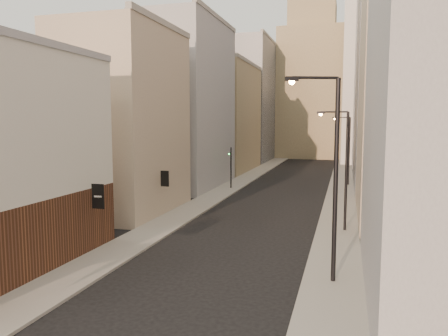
% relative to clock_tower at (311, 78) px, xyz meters
% --- Properties ---
extents(sidewalk_left, '(3.00, 140.00, 0.15)m').
position_rel_clock_tower_xyz_m(sidewalk_left, '(-5.50, -37.00, -17.56)').
color(sidewalk_left, gray).
rests_on(sidewalk_left, ground).
extents(sidewalk_right, '(3.00, 140.00, 0.15)m').
position_rel_clock_tower_xyz_m(sidewalk_right, '(7.50, -37.00, -17.56)').
color(sidewalk_right, gray).
rests_on(sidewalk_right, ground).
extents(left_bldg_beige, '(8.00, 12.00, 16.00)m').
position_rel_clock_tower_xyz_m(left_bldg_beige, '(-11.00, -66.00, -9.63)').
color(left_bldg_beige, '#BCA890').
rests_on(left_bldg_beige, ground).
extents(left_bldg_grey, '(8.00, 16.00, 20.00)m').
position_rel_clock_tower_xyz_m(left_bldg_grey, '(-11.00, -50.00, -7.63)').
color(left_bldg_grey, gray).
rests_on(left_bldg_grey, ground).
extents(left_bldg_tan, '(8.00, 18.00, 17.00)m').
position_rel_clock_tower_xyz_m(left_bldg_tan, '(-11.00, -32.00, -9.13)').
color(left_bldg_tan, '#8C7B59').
rests_on(left_bldg_tan, ground).
extents(left_bldg_wingrid, '(8.00, 20.00, 24.00)m').
position_rel_clock_tower_xyz_m(left_bldg_wingrid, '(-11.00, -12.00, -5.63)').
color(left_bldg_wingrid, gray).
rests_on(left_bldg_wingrid, ground).
extents(right_bldg_beige, '(8.00, 16.00, 20.00)m').
position_rel_clock_tower_xyz_m(right_bldg_beige, '(13.00, -62.00, -7.63)').
color(right_bldg_beige, '#BCA890').
rests_on(right_bldg_beige, ground).
extents(right_bldg_wingrid, '(8.00, 20.00, 26.00)m').
position_rel_clock_tower_xyz_m(right_bldg_wingrid, '(13.00, -42.00, -4.63)').
color(right_bldg_wingrid, gray).
rests_on(right_bldg_wingrid, ground).
extents(highrise, '(21.00, 23.00, 51.20)m').
position_rel_clock_tower_xyz_m(highrise, '(19.00, -14.00, 8.02)').
color(highrise, gray).
rests_on(highrise, ground).
extents(clock_tower, '(14.00, 14.00, 44.90)m').
position_rel_clock_tower_xyz_m(clock_tower, '(0.00, 0.00, 0.00)').
color(clock_tower, '#8C7B59').
rests_on(clock_tower, ground).
extents(white_tower, '(8.00, 8.00, 41.50)m').
position_rel_clock_tower_xyz_m(white_tower, '(11.00, -14.00, 0.97)').
color(white_tower, silver).
rests_on(white_tower, ground).
extents(streetlamp_near, '(2.56, 1.10, 10.20)m').
position_rel_clock_tower_xyz_m(streetlamp_near, '(7.25, -79.12, -11.81)').
color(streetlamp_near, black).
rests_on(streetlamp_near, ground).
extents(streetlamp_mid, '(2.30, 0.50, 8.81)m').
position_rel_clock_tower_xyz_m(streetlamp_mid, '(7.79, -68.23, -12.60)').
color(streetlamp_mid, black).
rests_on(streetlamp_mid, ground).
extents(streetlamp_far, '(2.24, 0.58, 8.62)m').
position_rel_clock_tower_xyz_m(streetlamp_far, '(8.10, -44.18, -12.71)').
color(streetlamp_far, black).
rests_on(streetlamp_far, ground).
extents(traffic_light_left, '(0.56, 0.46, 5.00)m').
position_rel_clock_tower_xyz_m(traffic_light_left, '(-5.22, -50.83, -14.27)').
color(traffic_light_left, black).
rests_on(traffic_light_left, ground).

